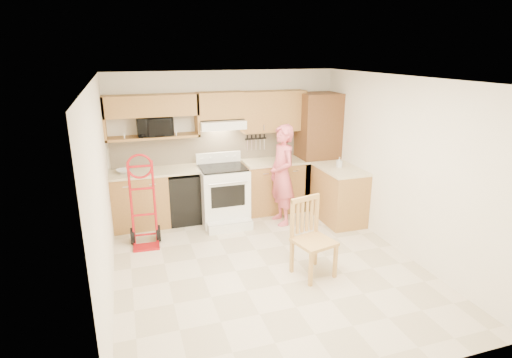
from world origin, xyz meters
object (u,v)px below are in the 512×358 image
microwave (155,126)px  dining_chair (314,239)px  person (282,175)px  hand_truck (143,205)px  range (224,191)px

microwave → dining_chair: size_ratio=0.54×
person → hand_truck: size_ratio=1.32×
hand_truck → dining_chair: hand_truck is taller
person → hand_truck: person is taller
microwave → person: (1.94, -0.74, -0.80)m
hand_truck → microwave: bearing=74.1°
range → person: size_ratio=0.68×
microwave → dining_chair: 3.22m
microwave → hand_truck: 1.40m
microwave → range: microwave is taller
person → range: bearing=-111.0°
microwave → dining_chair: (1.71, -2.48, -1.13)m
microwave → hand_truck: (-0.32, -0.92, -1.00)m
person → hand_truck: bearing=-88.5°
hand_truck → dining_chair: bearing=-34.5°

